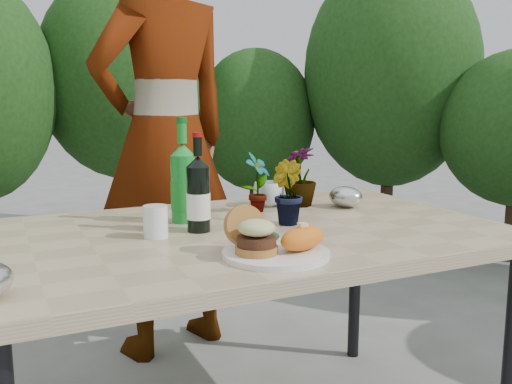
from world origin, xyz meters
name	(u,v)px	position (x,y,z in m)	size (l,w,h in m)	color
patio_table	(245,247)	(0.00, 0.00, 0.69)	(1.60, 1.00, 0.75)	tan
shrub_hedge	(190,96)	(0.35, 1.56, 1.16)	(7.01, 5.13, 2.24)	#382316
dinner_plate	(276,254)	(-0.05, -0.32, 0.76)	(0.28, 0.28, 0.01)	white
burger_stack	(253,234)	(-0.11, -0.30, 0.81)	(0.11, 0.16, 0.11)	#B7722D
sweet_potato	(303,238)	(0.01, -0.34, 0.80)	(0.15, 0.08, 0.06)	orange
grilled_veg	(266,238)	(-0.04, -0.22, 0.78)	(0.08, 0.05, 0.03)	olive
wine_bottle	(198,195)	(-0.14, 0.03, 0.86)	(0.07, 0.07, 0.30)	black
sparkling_water	(183,184)	(-0.14, 0.18, 0.88)	(0.08, 0.08, 0.34)	#198C2A
plastic_cup	(156,221)	(-0.28, 0.02, 0.80)	(0.07, 0.07, 0.10)	white
seedling_left	(257,182)	(0.15, 0.23, 0.86)	(0.11, 0.08, 0.21)	#1F521C
seedling_mid	(287,192)	(0.15, 0.01, 0.85)	(0.11, 0.09, 0.21)	#24521C
seedling_right	(300,176)	(0.34, 0.26, 0.86)	(0.13, 0.13, 0.22)	#2A571E
blue_bowl	(269,194)	(0.23, 0.31, 0.80)	(0.12, 0.12, 0.09)	silver
foil_packet_right	(346,197)	(0.49, 0.16, 0.79)	(0.13, 0.11, 0.08)	silver
person	(166,138)	(0.00, 0.87, 0.97)	(0.71, 0.47, 1.95)	#A17250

